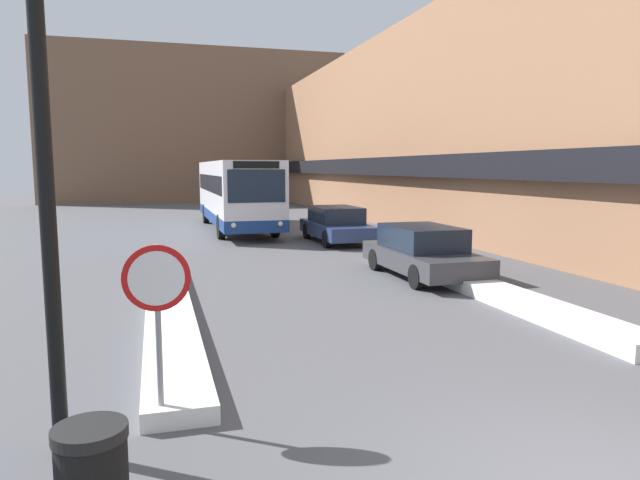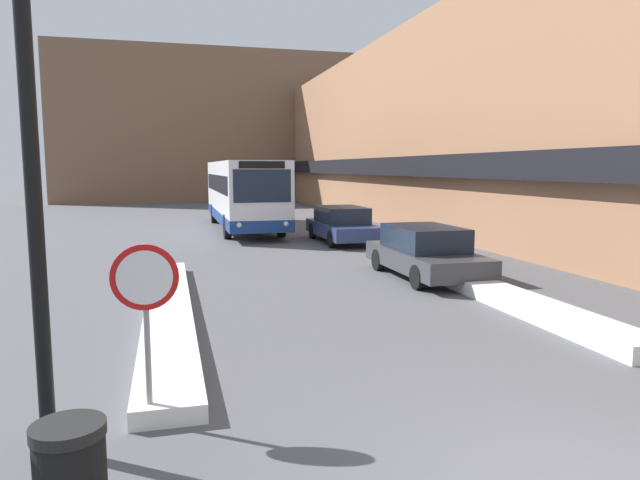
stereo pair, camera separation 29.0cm
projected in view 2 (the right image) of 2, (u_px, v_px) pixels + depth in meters
building_row_right at (432, 131)px, 29.88m from camera, size 5.50×60.00×9.79m
building_backdrop_far at (206, 128)px, 52.28m from camera, size 26.00×8.00×13.20m
snow_bank_left at (168, 310)px, 11.50m from camera, size 0.90×10.37×0.24m
snow_bank_right at (479, 286)px, 13.65m from camera, size 0.90×10.39×0.31m
city_bus at (243, 193)px, 27.62m from camera, size 2.59×11.83×3.27m
parked_car_front at (425, 252)px, 15.53m from camera, size 1.91×4.45×1.40m
parked_car_middle at (342, 224)px, 22.93m from camera, size 1.93×4.68×1.43m
stop_sign at (145, 296)px, 6.49m from camera, size 0.76×0.08×2.13m
street_lamp at (50, 9)px, 5.55m from camera, size 1.46×0.36×7.42m
trash_bin at (71, 479)px, 4.61m from camera, size 0.59×0.59×0.95m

